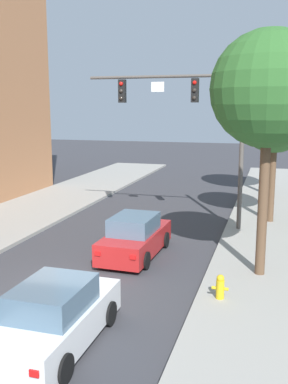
{
  "coord_description": "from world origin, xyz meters",
  "views": [
    {
      "loc": [
        5.98,
        -11.86,
        5.58
      ],
      "look_at": [
        0.69,
        6.28,
        2.0
      ],
      "focal_mm": 41.83,
      "sensor_mm": 36.0,
      "label": 1
    }
  ],
  "objects_px": {
    "car_following_white": "(56,318)",
    "street_tree_third": "(277,95)",
    "traffic_signal_mast": "(196,112)",
    "car_lead_red": "(135,238)",
    "street_tree_nearest": "(269,90)",
    "street_tree_second": "(275,117)",
    "fire_hydrant": "(220,287)"
  },
  "relations": [
    {
      "from": "car_following_white",
      "to": "street_tree_second",
      "type": "height_order",
      "value": "street_tree_second"
    },
    {
      "from": "car_following_white",
      "to": "street_tree_second",
      "type": "xyz_separation_m",
      "value": [
        4.69,
        13.16,
        4.41
      ]
    },
    {
      "from": "car_lead_red",
      "to": "street_tree_second",
      "type": "relative_size",
      "value": 0.64
    },
    {
      "from": "fire_hydrant",
      "to": "street_tree_nearest",
      "type": "xyz_separation_m",
      "value": [
        1.03,
        2.34,
        5.6
      ]
    },
    {
      "from": "street_tree_nearest",
      "to": "street_tree_third",
      "type": "height_order",
      "value": "street_tree_third"
    },
    {
      "from": "fire_hydrant",
      "to": "street_tree_third",
      "type": "relative_size",
      "value": 0.09
    },
    {
      "from": "street_tree_second",
      "to": "traffic_signal_mast",
      "type": "bearing_deg",
      "value": -152.07
    },
    {
      "from": "car_lead_red",
      "to": "street_tree_nearest",
      "type": "bearing_deg",
      "value": -12.1
    },
    {
      "from": "fire_hydrant",
      "to": "street_tree_nearest",
      "type": "distance_m",
      "value": 6.16
    },
    {
      "from": "traffic_signal_mast",
      "to": "street_tree_third",
      "type": "height_order",
      "value": "street_tree_third"
    },
    {
      "from": "fire_hydrant",
      "to": "street_tree_third",
      "type": "distance_m",
      "value": 17.23
    },
    {
      "from": "car_following_white",
      "to": "fire_hydrant",
      "type": "distance_m",
      "value": 4.89
    },
    {
      "from": "car_lead_red",
      "to": "street_tree_nearest",
      "type": "xyz_separation_m",
      "value": [
        4.64,
        -1.0,
        5.38
      ]
    },
    {
      "from": "traffic_signal_mast",
      "to": "street_tree_second",
      "type": "bearing_deg",
      "value": 27.93
    },
    {
      "from": "traffic_signal_mast",
      "to": "street_tree_second",
      "type": "height_order",
      "value": "traffic_signal_mast"
    },
    {
      "from": "traffic_signal_mast",
      "to": "fire_hydrant",
      "type": "distance_m",
      "value": 9.51
    },
    {
      "from": "car_following_white",
      "to": "street_tree_third",
      "type": "distance_m",
      "value": 20.96
    },
    {
      "from": "traffic_signal_mast",
      "to": "car_lead_red",
      "type": "bearing_deg",
      "value": -107.79
    },
    {
      "from": "car_following_white",
      "to": "street_tree_second",
      "type": "distance_m",
      "value": 14.65
    },
    {
      "from": "car_lead_red",
      "to": "car_following_white",
      "type": "distance_m",
      "value": 6.81
    },
    {
      "from": "traffic_signal_mast",
      "to": "street_tree_nearest",
      "type": "bearing_deg",
      "value": -60.05
    },
    {
      "from": "traffic_signal_mast",
      "to": "car_following_white",
      "type": "distance_m",
      "value": 12.33
    },
    {
      "from": "traffic_signal_mast",
      "to": "street_tree_nearest",
      "type": "relative_size",
      "value": 0.96
    },
    {
      "from": "street_tree_nearest",
      "to": "street_tree_third",
      "type": "relative_size",
      "value": 0.95
    },
    {
      "from": "street_tree_third",
      "to": "street_tree_second",
      "type": "bearing_deg",
      "value": -90.04
    },
    {
      "from": "fire_hydrant",
      "to": "street_tree_nearest",
      "type": "relative_size",
      "value": 0.09
    },
    {
      "from": "fire_hydrant",
      "to": "street_tree_third",
      "type": "bearing_deg",
      "value": 85.53
    },
    {
      "from": "street_tree_nearest",
      "to": "street_tree_third",
      "type": "xyz_separation_m",
      "value": [
        0.23,
        13.83,
        0.19
      ]
    },
    {
      "from": "car_lead_red",
      "to": "street_tree_second",
      "type": "bearing_deg",
      "value": 52.5
    },
    {
      "from": "car_following_white",
      "to": "street_tree_nearest",
      "type": "distance_m",
      "value": 9.09
    },
    {
      "from": "fire_hydrant",
      "to": "street_tree_third",
      "type": "xyz_separation_m",
      "value": [
        1.26,
        16.18,
        5.79
      ]
    },
    {
      "from": "car_lead_red",
      "to": "street_tree_third",
      "type": "xyz_separation_m",
      "value": [
        4.88,
        12.84,
        5.57
      ]
    }
  ]
}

